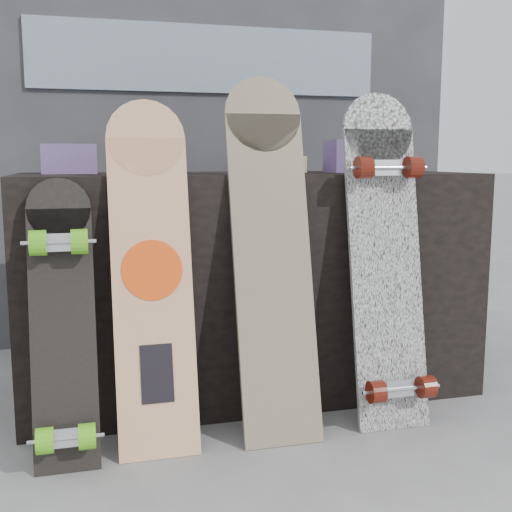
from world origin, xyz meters
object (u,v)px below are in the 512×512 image
object	(u,v)px
longboard_geisha	(152,265)
skateboard_dark	(62,322)
longboard_celtic	(271,244)
vendor_table	(249,283)
longboard_cascadia	(386,254)

from	to	relation	value
longboard_geisha	skateboard_dark	distance (m)	0.30
longboard_celtic	longboard_geisha	bearing A→B (deg)	-177.89
longboard_geisha	skateboard_dark	world-z (taller)	longboard_geisha
vendor_table	longboard_cascadia	bearing A→B (deg)	-47.87
vendor_table	longboard_celtic	bearing A→B (deg)	-93.57
vendor_table	skateboard_dark	xyz separation A→B (m)	(-0.65, -0.44, 0.01)
vendor_table	longboard_geisha	bearing A→B (deg)	-136.32
longboard_cascadia	longboard_geisha	bearing A→B (deg)	178.73
longboard_celtic	longboard_cascadia	bearing A→B (deg)	-4.57
longboard_geisha	longboard_celtic	distance (m)	0.37
longboard_celtic	longboard_cascadia	size ratio (longest dim) A/B	1.04
vendor_table	longboard_geisha	xyz separation A→B (m)	(-0.39, -0.37, 0.14)
longboard_celtic	skateboard_dark	distance (m)	0.65
longboard_celtic	longboard_cascadia	world-z (taller)	longboard_celtic
skateboard_dark	longboard_cascadia	bearing A→B (deg)	2.62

